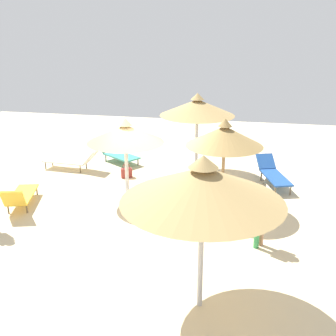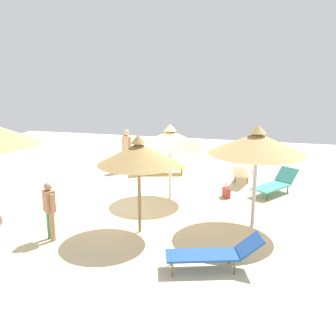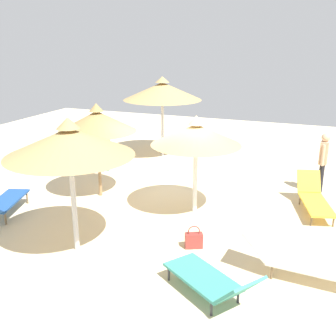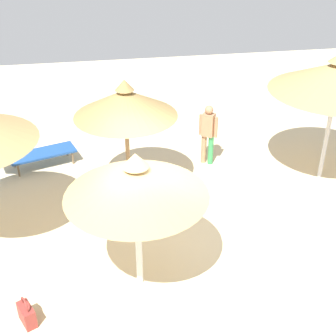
{
  "view_description": "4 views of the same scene",
  "coord_description": "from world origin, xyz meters",
  "px_view_note": "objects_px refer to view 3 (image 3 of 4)",
  "views": [
    {
      "loc": [
        10.63,
        2.65,
        5.07
      ],
      "look_at": [
        -0.35,
        0.48,
        1.2
      ],
      "focal_mm": 45.21,
      "sensor_mm": 36.0,
      "label": 1
    },
    {
      "loc": [
        -3.74,
        11.15,
        4.29
      ],
      "look_at": [
        -0.93,
        0.38,
        1.38
      ],
      "focal_mm": 41.61,
      "sensor_mm": 36.0,
      "label": 2
    },
    {
      "loc": [
        -9.9,
        -3.73,
        4.25
      ],
      "look_at": [
        -0.98,
        -0.22,
        1.2
      ],
      "focal_mm": 43.34,
      "sensor_mm": 36.0,
      "label": 3
    },
    {
      "loc": [
        -1.23,
        -6.71,
        5.67
      ],
      "look_at": [
        0.02,
        0.45,
        1.46
      ],
      "focal_mm": 49.56,
      "sensor_mm": 36.0,
      "label": 4
    }
  ],
  "objects_px": {
    "parasol_umbrella_far_right": "(69,142)",
    "lounge_chair_near_right": "(297,260)",
    "parasol_umbrella_front": "(196,135)",
    "lounge_chair_near_left": "(314,198)",
    "handbag": "(194,240)",
    "lounge_chair_edge": "(212,280)",
    "person_standing_center": "(323,159)",
    "parasol_umbrella_back": "(162,91)",
    "lounge_chair_far_left": "(1,203)",
    "parasol_umbrella_center": "(97,121)",
    "person_standing_back": "(104,146)"
  },
  "relations": [
    {
      "from": "lounge_chair_far_left",
      "to": "handbag",
      "type": "xyz_separation_m",
      "value": [
        0.29,
        -4.9,
        -0.22
      ]
    },
    {
      "from": "parasol_umbrella_back",
      "to": "parasol_umbrella_center",
      "type": "relative_size",
      "value": 1.13
    },
    {
      "from": "parasol_umbrella_far_right",
      "to": "person_standing_back",
      "type": "xyz_separation_m",
      "value": [
        4.92,
        2.16,
        -1.48
      ]
    },
    {
      "from": "lounge_chair_near_left",
      "to": "handbag",
      "type": "xyz_separation_m",
      "value": [
        -2.99,
        2.27,
        -0.18
      ]
    },
    {
      "from": "parasol_umbrella_far_right",
      "to": "lounge_chair_near_right",
      "type": "bearing_deg",
      "value": -82.61
    },
    {
      "from": "parasol_umbrella_front",
      "to": "lounge_chair_edge",
      "type": "relative_size",
      "value": 1.29
    },
    {
      "from": "parasol_umbrella_back",
      "to": "lounge_chair_near_right",
      "type": "distance_m",
      "value": 8.98
    },
    {
      "from": "parasol_umbrella_center",
      "to": "lounge_chair_near_left",
      "type": "relative_size",
      "value": 1.31
    },
    {
      "from": "parasol_umbrella_center",
      "to": "lounge_chair_near_right",
      "type": "xyz_separation_m",
      "value": [
        -2.32,
        -5.53,
        -1.77
      ]
    },
    {
      "from": "parasol_umbrella_far_right",
      "to": "handbag",
      "type": "xyz_separation_m",
      "value": [
        0.97,
        -2.28,
        -2.16
      ]
    },
    {
      "from": "person_standing_center",
      "to": "handbag",
      "type": "xyz_separation_m",
      "value": [
        -4.44,
        2.39,
        -0.83
      ]
    },
    {
      "from": "parasol_umbrella_center",
      "to": "handbag",
      "type": "distance_m",
      "value": 4.37
    },
    {
      "from": "parasol_umbrella_far_right",
      "to": "lounge_chair_far_left",
      "type": "distance_m",
      "value": 3.33
    },
    {
      "from": "parasol_umbrella_center",
      "to": "person_standing_center",
      "type": "bearing_deg",
      "value": -66.53
    },
    {
      "from": "parasol_umbrella_back",
      "to": "lounge_chair_near_right",
      "type": "height_order",
      "value": "parasol_umbrella_back"
    },
    {
      "from": "lounge_chair_near_right",
      "to": "lounge_chair_edge",
      "type": "relative_size",
      "value": 1.1
    },
    {
      "from": "parasol_umbrella_front",
      "to": "person_standing_back",
      "type": "bearing_deg",
      "value": 61.08
    },
    {
      "from": "parasol_umbrella_center",
      "to": "parasol_umbrella_front",
      "type": "bearing_deg",
      "value": -92.17
    },
    {
      "from": "lounge_chair_far_left",
      "to": "lounge_chair_near_left",
      "type": "height_order",
      "value": "lounge_chair_near_left"
    },
    {
      "from": "lounge_chair_near_left",
      "to": "parasol_umbrella_far_right",
      "type": "bearing_deg",
      "value": 131.04
    },
    {
      "from": "lounge_chair_near_right",
      "to": "person_standing_back",
      "type": "xyz_separation_m",
      "value": [
        4.35,
        6.56,
        0.49
      ]
    },
    {
      "from": "lounge_chair_near_left",
      "to": "lounge_chair_far_left",
      "type": "bearing_deg",
      "value": 114.6
    },
    {
      "from": "parasol_umbrella_far_right",
      "to": "lounge_chair_near_left",
      "type": "height_order",
      "value": "parasol_umbrella_far_right"
    },
    {
      "from": "lounge_chair_near_left",
      "to": "handbag",
      "type": "distance_m",
      "value": 3.76
    },
    {
      "from": "parasol_umbrella_center",
      "to": "person_standing_back",
      "type": "height_order",
      "value": "parasol_umbrella_center"
    },
    {
      "from": "parasol_umbrella_back",
      "to": "person_standing_back",
      "type": "bearing_deg",
      "value": 156.05
    },
    {
      "from": "lounge_chair_near_left",
      "to": "person_standing_back",
      "type": "bearing_deg",
      "value": 81.87
    },
    {
      "from": "person_standing_back",
      "to": "handbag",
      "type": "xyz_separation_m",
      "value": [
        -3.95,
        -4.43,
        -0.67
      ]
    },
    {
      "from": "lounge_chair_edge",
      "to": "lounge_chair_near_left",
      "type": "distance_m",
      "value": 4.8
    },
    {
      "from": "parasol_umbrella_back",
      "to": "handbag",
      "type": "height_order",
      "value": "parasol_umbrella_back"
    },
    {
      "from": "parasol_umbrella_far_right",
      "to": "lounge_chair_far_left",
      "type": "height_order",
      "value": "parasol_umbrella_far_right"
    },
    {
      "from": "lounge_chair_near_left",
      "to": "person_standing_center",
      "type": "relative_size",
      "value": 1.14
    },
    {
      "from": "lounge_chair_far_left",
      "to": "lounge_chair_near_right",
      "type": "distance_m",
      "value": 7.03
    },
    {
      "from": "parasol_umbrella_far_right",
      "to": "lounge_chair_edge",
      "type": "distance_m",
      "value": 3.74
    },
    {
      "from": "parasol_umbrella_back",
      "to": "handbag",
      "type": "xyz_separation_m",
      "value": [
        -6.42,
        -3.34,
        -2.26
      ]
    },
    {
      "from": "parasol_umbrella_back",
      "to": "lounge_chair_edge",
      "type": "relative_size",
      "value": 1.53
    },
    {
      "from": "parasol_umbrella_front",
      "to": "lounge_chair_near_left",
      "type": "distance_m",
      "value": 3.5
    },
    {
      "from": "parasol_umbrella_back",
      "to": "lounge_chair_near_right",
      "type": "relative_size",
      "value": 1.38
    },
    {
      "from": "parasol_umbrella_far_right",
      "to": "lounge_chair_far_left",
      "type": "relative_size",
      "value": 1.31
    },
    {
      "from": "lounge_chair_edge",
      "to": "lounge_chair_near_left",
      "type": "xyz_separation_m",
      "value": [
        4.59,
        -1.43,
        -0.0
      ]
    },
    {
      "from": "lounge_chair_far_left",
      "to": "handbag",
      "type": "relative_size",
      "value": 4.23
    },
    {
      "from": "parasol_umbrella_front",
      "to": "person_standing_back",
      "type": "height_order",
      "value": "parasol_umbrella_front"
    },
    {
      "from": "parasol_umbrella_far_right",
      "to": "person_standing_center",
      "type": "xyz_separation_m",
      "value": [
        5.41,
        -4.66,
        -1.33
      ]
    },
    {
      "from": "person_standing_center",
      "to": "parasol_umbrella_front",
      "type": "bearing_deg",
      "value": 131.59
    },
    {
      "from": "lounge_chair_edge",
      "to": "lounge_chair_near_right",
      "type": "bearing_deg",
      "value": -47.01
    },
    {
      "from": "lounge_chair_far_left",
      "to": "lounge_chair_near_right",
      "type": "xyz_separation_m",
      "value": [
        -0.11,
        -7.03,
        -0.03
      ]
    },
    {
      "from": "lounge_chair_edge",
      "to": "person_standing_back",
      "type": "distance_m",
      "value": 7.67
    },
    {
      "from": "parasol_umbrella_center",
      "to": "handbag",
      "type": "xyz_separation_m",
      "value": [
        -1.92,
        -3.4,
        -1.96
      ]
    },
    {
      "from": "lounge_chair_far_left",
      "to": "person_standing_center",
      "type": "xyz_separation_m",
      "value": [
        4.73,
        -7.29,
        0.61
      ]
    },
    {
      "from": "parasol_umbrella_back",
      "to": "parasol_umbrella_center",
      "type": "xyz_separation_m",
      "value": [
        -4.5,
        0.07,
        -0.3
      ]
    }
  ]
}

